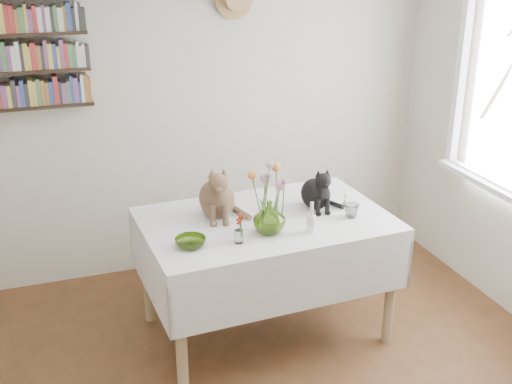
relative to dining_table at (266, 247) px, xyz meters
name	(u,v)px	position (x,y,z in m)	size (l,w,h in m)	color
room	(289,235)	(-0.30, -1.10, 0.63)	(4.08, 4.58, 2.58)	brown
dining_table	(266,247)	(0.00, 0.00, 0.00)	(1.58, 1.06, 0.82)	white
tabby_cat	(217,189)	(-0.28, 0.14, 0.38)	(0.24, 0.31, 0.36)	brown
black_cat	(316,186)	(0.36, 0.06, 0.35)	(0.20, 0.26, 0.30)	black
flower_vase	(269,217)	(-0.05, -0.21, 0.30)	(0.19, 0.19, 0.20)	#7DA82E
green_bowl	(190,242)	(-0.54, -0.24, 0.23)	(0.18, 0.18, 0.05)	#7DA82E
drinking_glass	(351,211)	(0.51, -0.16, 0.25)	(0.09, 0.09, 0.09)	white
candlestick	(311,222)	(0.19, -0.28, 0.27)	(0.05, 0.05, 0.19)	white
berry_jar	(239,229)	(-0.27, -0.28, 0.29)	(0.05, 0.05, 0.20)	white
porcelain_figurine	(345,201)	(0.55, 0.00, 0.25)	(0.05, 0.05, 0.10)	white
flower_bouquet	(269,179)	(-0.05, -0.20, 0.54)	(0.17, 0.13, 0.39)	#4C7233
bookshelf_unit	(8,40)	(-1.40, 1.06, 1.22)	(1.00, 0.16, 0.91)	black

